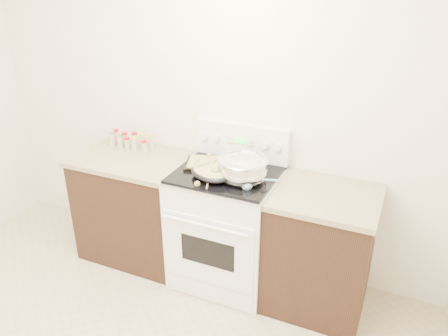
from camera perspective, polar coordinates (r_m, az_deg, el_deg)
The scene contains 10 objects.
room_shell at distance 2.04m, azimuth -25.52°, elevation 4.80°, with size 4.10×3.60×2.75m.
counter_left at distance 3.81m, azimuth -11.16°, elevation -4.88°, with size 0.93×0.67×0.92m.
counter_right at distance 3.27m, azimuth 12.40°, elevation -10.38°, with size 0.73×0.67×0.92m.
kitchen_range at distance 3.43m, azimuth 0.37°, elevation -7.41°, with size 0.78×0.73×1.22m.
mixing_bowl at distance 3.06m, azimuth 2.46°, elevation -0.18°, with size 0.37×0.37×0.21m.
roasting_pan at distance 3.09m, azimuth -1.75°, elevation -0.54°, with size 0.40×0.35×0.12m.
baking_sheet at distance 3.31m, azimuth -1.71°, elevation 0.67°, with size 0.46×0.38×0.06m.
wooden_spoon at distance 3.04m, azimuth -2.93°, elevation -1.86°, with size 0.11×0.26×0.04m.
blue_ladle at distance 2.96m, azimuth 3.24°, elevation -2.13°, with size 0.22×0.20×0.10m.
spice_jars at distance 3.77m, azimuth -12.16°, elevation 3.50°, with size 0.39×0.15×0.13m.
Camera 1 is at (1.51, -1.23, 2.32)m, focal length 35.00 mm.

